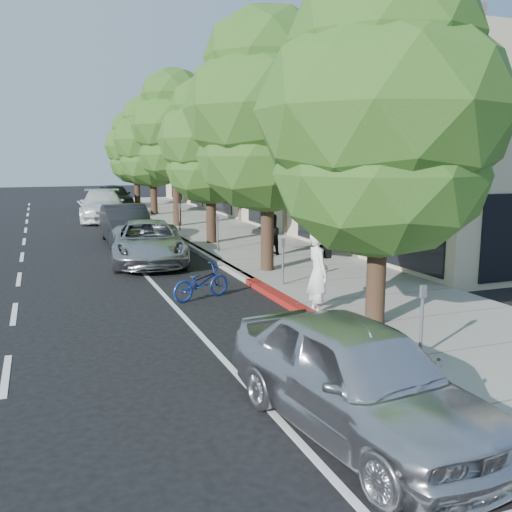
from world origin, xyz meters
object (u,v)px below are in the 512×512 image
street_tree_0 (382,116)px  white_pickup (102,205)px  silver_suv (148,242)px  dark_sedan (126,224)px  street_tree_1 (268,113)px  cyclist (318,273)px  near_car_a (358,377)px  bicycle (201,282)px  dark_suv_far (114,196)px  street_tree_2 (210,142)px  street_tree_4 (152,142)px  pedestrian (268,228)px  street_tree_5 (136,148)px  street_tree_3 (175,128)px

street_tree_0 → white_pickup: 23.47m
silver_suv → dark_sedan: size_ratio=1.06×
street_tree_1 → street_tree_0: bearing=-90.0°
silver_suv → dark_sedan: dark_sedan is taller
cyclist → silver_suv: bearing=21.4°
cyclist → street_tree_0: bearing=-149.7°
street_tree_0 → near_car_a: size_ratio=1.62×
bicycle → white_pickup: size_ratio=0.29×
dark_suv_far → street_tree_2: bearing=-88.4°
bicycle → dark_suv_far: dark_suv_far is taller
street_tree_2 → street_tree_4: 12.00m
street_tree_1 → pedestrian: 4.48m
street_tree_4 → silver_suv: (-3.04, -14.79, -3.68)m
street_tree_5 → street_tree_3: bearing=-90.0°
cyclist → street_tree_4: bearing=2.9°
silver_suv → bicycle: bearing=-79.0°
silver_suv → dark_suv_far: bearing=93.5°
street_tree_4 → street_tree_1: bearing=-90.0°
street_tree_4 → cyclist: 22.92m
street_tree_2 → silver_suv: bearing=-137.5°
street_tree_4 → bicycle: (-2.70, -20.22, -3.96)m
dark_sedan → near_car_a: bearing=-88.9°
dark_sedan → white_pickup: (0.00, 9.06, 0.05)m
street_tree_3 → dark_suv_far: 12.77m
street_tree_3 → street_tree_5: street_tree_3 is taller
street_tree_2 → bicycle: size_ratio=4.03×
white_pickup → dark_suv_far: (1.49, 7.00, 0.01)m
cyclist → street_tree_1: bearing=-3.4°
street_tree_2 → silver_suv: (-3.04, -2.79, -3.42)m
dark_sedan → dark_suv_far: size_ratio=0.96×
street_tree_0 → street_tree_2: 12.00m
street_tree_2 → cyclist: 11.13m
pedestrian → dark_suv_far: bearing=-114.0°
street_tree_0 → street_tree_2: (0.00, 12.00, -0.22)m
dark_sedan → street_tree_4: bearing=72.7°
cyclist → near_car_a: (-2.03, -5.14, -0.22)m
street_tree_4 → near_car_a: size_ratio=1.60×
street_tree_2 → near_car_a: 16.37m
street_tree_0 → silver_suv: (-3.04, 9.21, -3.64)m
street_tree_4 → street_tree_5: 6.01m
dark_suv_far → near_car_a: bearing=-95.3°
dark_sedan → cyclist: bearing=-79.2°
street_tree_0 → street_tree_3: street_tree_3 is taller
street_tree_1 → near_car_a: 10.93m
street_tree_0 → street_tree_4: (0.00, 24.00, 0.04)m
street_tree_1 → dark_suv_far: size_ratio=1.56×
dark_suv_far → white_pickup: bearing=-105.5°
street_tree_5 → street_tree_2: bearing=-90.0°
cyclist → silver_suv: cyclist is taller
street_tree_3 → street_tree_5: bearing=90.0°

